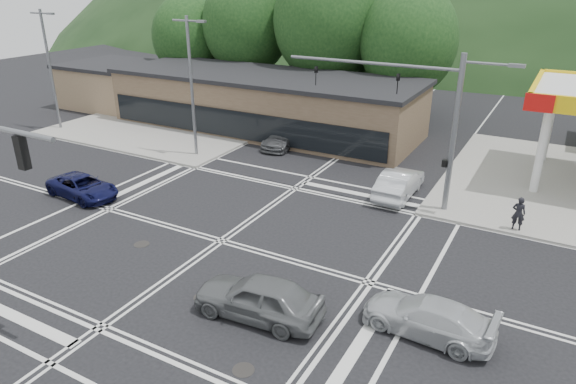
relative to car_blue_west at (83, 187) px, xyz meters
The scene contains 20 objects.
ground 9.64m from the car_blue_west, ahead, with size 120.00×120.00×0.00m, color black.
sidewalk_nw 15.48m from the car_blue_west, 110.41° to the left, with size 16.00×16.00×0.15m, color gray.
commercial_row 16.64m from the car_blue_west, 84.45° to the left, with size 24.00×8.00×4.00m, color brown.
commercial_nw 21.93m from the car_blue_west, 131.10° to the left, with size 8.00×7.00×3.60m, color #846B4F.
hill_north 90.02m from the car_blue_west, 83.87° to the left, with size 252.00×126.00×140.00m, color black.
tree_n_a 24.78m from the car_blue_west, 100.59° to the left, with size 8.00×8.00×11.75m.
tree_n_b 24.84m from the car_blue_west, 81.28° to the left, with size 9.00×9.00×12.98m.
tree_n_c 26.44m from the car_blue_west, 65.71° to the left, with size 7.60×7.60×10.87m.
tree_n_d 25.33m from the car_blue_west, 114.80° to the left, with size 6.80×6.80×9.76m.
tree_n_e 29.27m from the car_blue_west, 74.54° to the left, with size 8.40×8.40×11.98m.
streetlight_nw 9.66m from the car_blue_west, 82.20° to the left, with size 2.50×0.25×9.00m.
streetlight_w 15.62m from the car_blue_west, 145.43° to the left, with size 2.50×0.25×9.00m.
signal_mast_ne 18.79m from the car_blue_west, 24.95° to the left, with size 11.65×0.30×8.00m.
car_blue_west is the anchor object (origin of this frame).
car_grey_center 14.76m from the car_blue_west, 17.46° to the right, with size 1.88×4.68×1.60m, color slate.
car_silver_east 19.74m from the car_blue_west, ahead, with size 1.82×4.47×1.30m, color #B7BBBF.
car_queue_a 17.33m from the car_blue_west, 29.37° to the left, with size 1.61×4.60×1.52m, color silver.
car_queue_b 19.44m from the car_blue_west, 56.93° to the left, with size 1.65×4.10×1.40m, color silver.
car_northbound 14.17m from the car_blue_west, 68.43° to the left, with size 1.86×4.56×1.32m, color #525456.
pedestrian 22.45m from the car_blue_west, 18.17° to the left, with size 0.60×0.40×1.65m, color black.
Camera 1 is at (12.73, -16.75, 11.32)m, focal length 32.00 mm.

